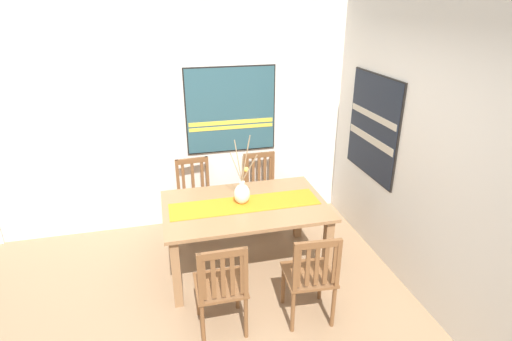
{
  "coord_description": "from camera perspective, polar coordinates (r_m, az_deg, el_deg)",
  "views": [
    {
      "loc": [
        -0.43,
        -2.83,
        2.65
      ],
      "look_at": [
        0.46,
        0.79,
        1.06
      ],
      "focal_mm": 28.17,
      "sensor_mm": 36.0,
      "label": 1
    }
  ],
  "objects": [
    {
      "name": "painting_on_back_wall",
      "position": [
        4.85,
        -3.6,
        8.55
      ],
      "size": [
        1.09,
        0.05,
        1.03
      ],
      "color": "black"
    },
    {
      "name": "chair_2",
      "position": [
        3.58,
        7.8,
        -14.51
      ],
      "size": [
        0.45,
        0.45,
        0.9
      ],
      "color": "brown",
      "rests_on": "ground_plane"
    },
    {
      "name": "chair_1",
      "position": [
        4.89,
        -8.57,
        -3.65
      ],
      "size": [
        0.45,
        0.45,
        0.91
      ],
      "color": "brown",
      "rests_on": "ground_plane"
    },
    {
      "name": "painting_on_side_wall",
      "position": [
        4.53,
        16.32,
        6.02
      ],
      "size": [
        0.05,
        0.99,
        1.12
      ],
      "color": "black"
    },
    {
      "name": "dining_table",
      "position": [
        4.11,
        -1.58,
        -6.13
      ],
      "size": [
        1.64,
        1.03,
        0.75
      ],
      "color": "#8E6642",
      "rests_on": "ground_plane"
    },
    {
      "name": "wall_side",
      "position": [
        3.87,
        23.61,
        1.45
      ],
      "size": [
        0.12,
        6.4,
        2.7
      ],
      "primitive_type": "cube",
      "color": "silver",
      "rests_on": "ground_plane"
    },
    {
      "name": "table_runner",
      "position": [
        4.06,
        -1.6,
        -4.79
      ],
      "size": [
        1.51,
        0.36,
        0.01
      ],
      "primitive_type": "cube",
      "color": "orange",
      "rests_on": "dining_table"
    },
    {
      "name": "chair_3",
      "position": [
        3.45,
        -4.96,
        -16.01
      ],
      "size": [
        0.42,
        0.42,
        0.91
      ],
      "color": "brown",
      "rests_on": "ground_plane"
    },
    {
      "name": "ground_plane",
      "position": [
        3.91,
        -4.01,
        -19.89
      ],
      "size": [
        6.4,
        6.4,
        0.03
      ],
      "primitive_type": "cube",
      "color": "#8E7051"
    },
    {
      "name": "wall_back",
      "position": [
        4.89,
        -8.33,
        7.45
      ],
      "size": [
        6.4,
        0.12,
        2.7
      ],
      "primitive_type": "cube",
      "color": "silver",
      "rests_on": "ground_plane"
    },
    {
      "name": "chair_0",
      "position": [
        5.02,
        0.8,
        -2.54
      ],
      "size": [
        0.43,
        0.43,
        0.9
      ],
      "color": "brown",
      "rests_on": "ground_plane"
    },
    {
      "name": "centerpiece_vase",
      "position": [
        4.02,
        -1.98,
        -3.05
      ],
      "size": [
        0.25,
        0.19,
        0.72
      ],
      "color": "silver",
      "rests_on": "dining_table"
    }
  ]
}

